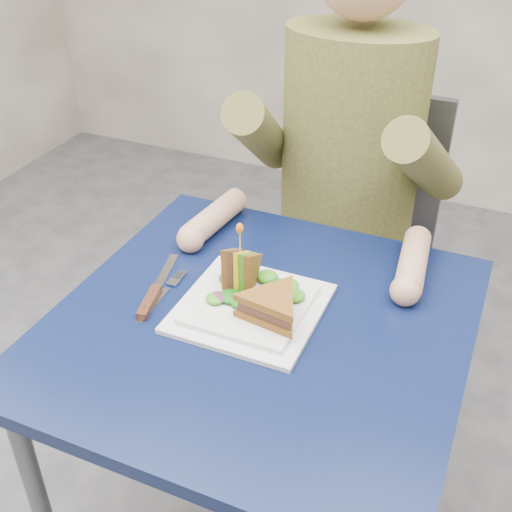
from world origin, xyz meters
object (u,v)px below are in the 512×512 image
at_px(diner, 351,124).
at_px(knife, 152,296).
at_px(sandwich_upright, 240,269).
at_px(chair, 351,237).
at_px(fork, 161,297).
at_px(plate, 250,306).
at_px(sandwich_flat, 273,306).
at_px(table, 260,352).

xyz_separation_m(diner, knife, (-0.22, -0.56, -0.18)).
height_order(sandwich_upright, knife, sandwich_upright).
distance_m(chair, fork, 0.72).
relative_size(diner, sandwich_upright, 5.56).
distance_m(plate, fork, 0.18).
xyz_separation_m(chair, knife, (-0.22, -0.67, 0.20)).
xyz_separation_m(sandwich_flat, knife, (-0.24, -0.02, -0.04)).
bearing_deg(chair, sandwich_upright, -96.70).
distance_m(table, plate, 0.09).
bearing_deg(chair, diner, -90.00).
xyz_separation_m(fork, knife, (-0.01, -0.01, 0.00)).
xyz_separation_m(diner, sandwich_upright, (-0.07, -0.47, -0.13)).
relative_size(table, chair, 0.81).
relative_size(diner, fork, 4.15).
bearing_deg(fork, diner, 69.75).
height_order(table, fork, fork).
bearing_deg(knife, diner, 68.81).
bearing_deg(table, plate, 145.60).
xyz_separation_m(chair, sandwich_flat, (0.03, -0.65, 0.23)).
height_order(plate, sandwich_upright, sandwich_upright).
distance_m(diner, sandwich_flat, 0.56).
bearing_deg(diner, chair, 90.00).
bearing_deg(chair, knife, -107.90).
height_order(diner, sandwich_flat, diner).
relative_size(sandwich_upright, fork, 0.75).
height_order(diner, plate, diner).
relative_size(chair, sandwich_flat, 5.72).
height_order(chair, sandwich_upright, chair).
bearing_deg(knife, sandwich_flat, 4.01).
height_order(table, chair, chair).
xyz_separation_m(plate, sandwich_flat, (0.06, -0.02, 0.04)).
bearing_deg(knife, plate, 12.58).
relative_size(chair, knife, 4.24).
relative_size(plate, sandwich_upright, 1.94).
xyz_separation_m(table, plate, (-0.03, 0.02, 0.09)).
distance_m(chair, diner, 0.39).
bearing_deg(table, fork, -175.81).
height_order(table, sandwich_upright, sandwich_upright).
relative_size(table, sandwich_upright, 5.59).
bearing_deg(knife, fork, 30.18).
height_order(sandwich_flat, sandwich_upright, sandwich_upright).
bearing_deg(plate, chair, 87.43).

